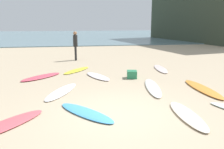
% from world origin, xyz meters
% --- Properties ---
extents(ground_plane, '(120.00, 120.00, 0.00)m').
position_xyz_m(ground_plane, '(0.00, 0.00, 0.00)').
color(ground_plane, tan).
extents(ocean_water, '(120.00, 40.00, 0.08)m').
position_xyz_m(ocean_water, '(0.00, 37.97, 0.04)').
color(ocean_water, slate).
rests_on(ocean_water, ground_plane).
extents(surfboard_0, '(1.39, 2.26, 0.06)m').
position_xyz_m(surfboard_0, '(-1.55, 2.30, 0.03)').
color(surfboard_0, white).
rests_on(surfboard_0, ground_plane).
extents(surfboard_1, '(0.98, 2.62, 0.09)m').
position_xyz_m(surfboard_1, '(1.77, 2.22, 0.04)').
color(surfboard_1, white).
rests_on(surfboard_1, ground_plane).
extents(surfboard_2, '(1.90, 2.08, 0.06)m').
position_xyz_m(surfboard_2, '(-2.79, -0.28, 0.03)').
color(surfboard_2, '#D8525B').
rests_on(surfboard_2, ground_plane).
extents(surfboard_3, '(0.88, 2.33, 0.08)m').
position_xyz_m(surfboard_3, '(3.40, 5.55, 0.04)').
color(surfboard_3, silver).
rests_on(surfboard_3, ground_plane).
extents(surfboard_4, '(0.66, 2.61, 0.09)m').
position_xyz_m(surfboard_4, '(3.49, 1.72, 0.04)').
color(surfboard_4, orange).
rests_on(surfboard_4, ground_plane).
extents(surfboard_5, '(0.66, 2.11, 0.08)m').
position_xyz_m(surfboard_5, '(1.75, -0.49, 0.04)').
color(surfboard_5, '#F1DFC6').
rests_on(surfboard_5, ground_plane).
extents(surfboard_6, '(1.62, 1.97, 0.07)m').
position_xyz_m(surfboard_6, '(-0.90, 5.93, 0.03)').
color(surfboard_6, yellow).
rests_on(surfboard_6, ground_plane).
extents(surfboard_7, '(1.64, 1.97, 0.07)m').
position_xyz_m(surfboard_7, '(-0.85, 0.17, 0.03)').
color(surfboard_7, '#469FDF').
rests_on(surfboard_7, ground_plane).
extents(surfboard_9, '(1.21, 1.99, 0.08)m').
position_xyz_m(surfboard_9, '(-0.02, 4.41, 0.04)').
color(surfboard_9, white).
rests_on(surfboard_9, ground_plane).
extents(surfboard_10, '(1.88, 1.89, 0.08)m').
position_xyz_m(surfboard_10, '(-2.50, 4.73, 0.04)').
color(surfboard_10, '#D8475B').
rests_on(surfboard_10, ground_plane).
extents(beachgoer_near, '(0.29, 0.34, 1.84)m').
position_xyz_m(beachgoer_near, '(-0.85, 9.38, 1.04)').
color(beachgoer_near, black).
rests_on(beachgoer_near, ground_plane).
extents(beach_cooler, '(0.50, 0.53, 0.33)m').
position_xyz_m(beach_cooler, '(1.43, 3.96, 0.16)').
color(beach_cooler, '#287F51').
rests_on(beach_cooler, ground_plane).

